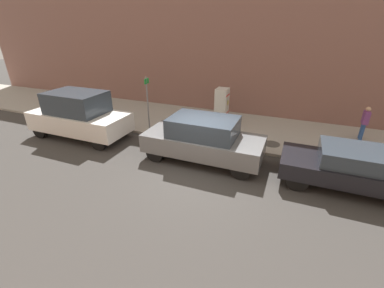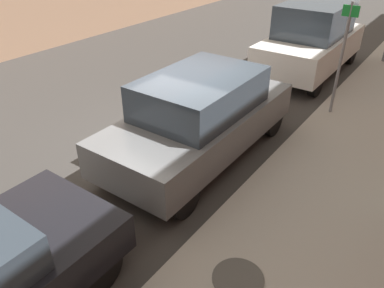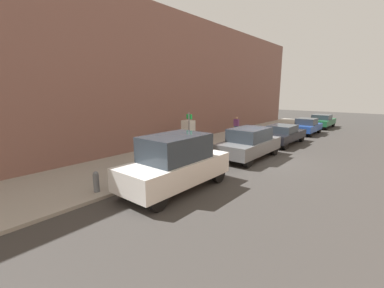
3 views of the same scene
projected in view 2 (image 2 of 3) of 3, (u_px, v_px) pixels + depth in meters
The scene contains 5 objects.
ground_plane at pixel (171, 147), 8.14m from camera, with size 80.00×80.00×0.00m, color #383533.
manhole_cover at pixel (238, 278), 4.99m from camera, with size 0.70×0.70×0.02m, color #47443F.
street_sign_post at pixel (342, 54), 8.61m from camera, with size 0.36×0.07×2.63m.
parked_van_white at pixel (312, 39), 11.60m from camera, with size 1.97×4.68×2.16m.
parked_suv_gray at pixel (200, 116), 7.40m from camera, with size 1.91×4.57×1.75m.
Camera 2 is at (-4.41, 5.41, 4.23)m, focal length 35.00 mm.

